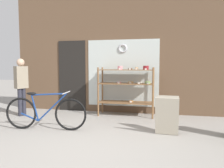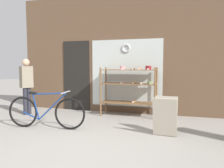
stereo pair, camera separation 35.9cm
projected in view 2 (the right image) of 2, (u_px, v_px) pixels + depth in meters
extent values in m
plane|color=gray|center=(79.00, 146.00, 3.73)|extent=(30.00, 30.00, 0.00)
cube|color=brown|center=(120.00, 54.00, 6.29)|extent=(6.20, 0.08, 3.42)
cube|color=silver|center=(126.00, 73.00, 6.23)|extent=(2.05, 0.02, 1.90)
cube|color=black|center=(77.00, 76.00, 6.66)|extent=(0.84, 0.03, 2.10)
torus|color=#B7B7BC|center=(126.00, 48.00, 6.15)|extent=(0.26, 0.06, 0.26)
cylinder|color=brown|center=(101.00, 92.00, 5.88)|extent=(0.04, 0.04, 1.32)
cylinder|color=brown|center=(155.00, 94.00, 5.48)|extent=(0.04, 0.04, 1.32)
cylinder|color=brown|center=(106.00, 90.00, 6.32)|extent=(0.04, 0.04, 1.32)
cylinder|color=brown|center=(157.00, 92.00, 5.92)|extent=(0.04, 0.04, 1.32)
cube|color=brown|center=(129.00, 102.00, 5.93)|extent=(1.49, 0.50, 0.02)
cube|color=brown|center=(129.00, 84.00, 5.88)|extent=(1.49, 0.50, 0.02)
cube|color=brown|center=(129.00, 70.00, 5.85)|extent=(1.49, 0.50, 0.02)
torus|color=tan|center=(134.00, 82.00, 5.94)|extent=(0.16, 0.16, 0.04)
cube|color=white|center=(133.00, 83.00, 5.85)|extent=(0.05, 0.00, 0.04)
cylinder|color=pink|center=(122.00, 68.00, 5.80)|extent=(0.13, 0.13, 0.10)
cube|color=white|center=(122.00, 69.00, 5.73)|extent=(0.05, 0.00, 0.04)
torus|color=beige|center=(142.00, 83.00, 5.77)|extent=(0.13, 0.13, 0.04)
cube|color=white|center=(141.00, 83.00, 5.70)|extent=(0.05, 0.00, 0.04)
torus|color=pink|center=(122.00, 82.00, 5.96)|extent=(0.12, 0.12, 0.04)
cube|color=white|center=(121.00, 83.00, 5.90)|extent=(0.05, 0.00, 0.04)
torus|color=#B27A42|center=(134.00, 101.00, 5.91)|extent=(0.14, 0.14, 0.04)
cube|color=white|center=(133.00, 102.00, 5.84)|extent=(0.05, 0.00, 0.04)
torus|color=#4C2D1E|center=(133.00, 69.00, 5.92)|extent=(0.12, 0.12, 0.04)
cube|color=white|center=(133.00, 69.00, 5.85)|extent=(0.05, 0.00, 0.04)
cylinder|color=#7A995B|center=(150.00, 83.00, 5.66)|extent=(0.14, 0.14, 0.07)
cube|color=white|center=(150.00, 84.00, 5.59)|extent=(0.05, 0.00, 0.04)
cylinder|color=maroon|center=(148.00, 68.00, 5.63)|extent=(0.15, 0.15, 0.10)
cube|color=white|center=(148.00, 69.00, 5.56)|extent=(0.05, 0.00, 0.04)
ellipsoid|color=#AD7F4C|center=(139.00, 68.00, 5.88)|extent=(0.09, 0.08, 0.06)
cube|color=white|center=(139.00, 69.00, 5.83)|extent=(0.05, 0.00, 0.04)
torus|color=black|center=(23.00, 112.00, 4.83)|extent=(0.68, 0.12, 0.68)
torus|color=black|center=(70.00, 114.00, 4.64)|extent=(0.68, 0.12, 0.68)
cylinder|color=navy|center=(52.00, 107.00, 4.70)|extent=(0.65, 0.10, 0.62)
cylinder|color=navy|center=(49.00, 94.00, 4.69)|extent=(0.77, 0.11, 0.07)
cylinder|color=navy|center=(36.00, 107.00, 4.77)|extent=(0.17, 0.05, 0.56)
cylinder|color=navy|center=(31.00, 116.00, 4.81)|extent=(0.40, 0.07, 0.18)
ellipsoid|color=black|center=(33.00, 93.00, 4.75)|extent=(0.23, 0.11, 0.06)
cylinder|color=#B2B2B7|center=(66.00, 92.00, 4.61)|extent=(0.07, 0.46, 0.02)
cube|color=#B2A893|center=(165.00, 118.00, 4.13)|extent=(0.45, 0.23, 0.75)
cube|color=#B2A893|center=(166.00, 115.00, 4.29)|extent=(0.45, 0.23, 0.75)
cylinder|color=#282833|center=(25.00, 101.00, 6.07)|extent=(0.11, 0.11, 0.75)
cylinder|color=#282833|center=(29.00, 101.00, 6.15)|extent=(0.11, 0.11, 0.75)
cube|color=gray|center=(26.00, 77.00, 6.05)|extent=(0.31, 0.37, 0.60)
sphere|color=tan|center=(26.00, 62.00, 6.02)|extent=(0.20, 0.20, 0.20)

